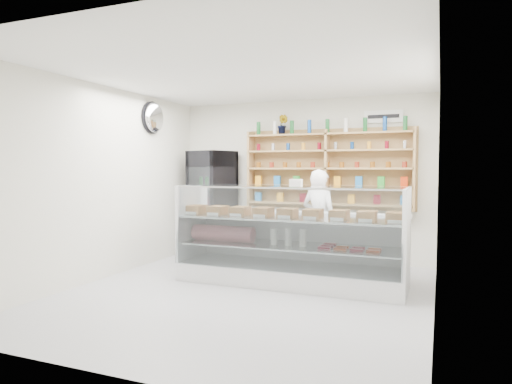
% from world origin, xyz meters
% --- Properties ---
extents(room, '(5.00, 5.00, 5.00)m').
position_xyz_m(room, '(0.00, 0.00, 1.40)').
color(room, '#9F9FA4').
rests_on(room, ground).
extents(display_counter, '(3.13, 0.94, 1.36)m').
position_xyz_m(display_counter, '(0.36, 0.72, 0.37)').
color(display_counter, white).
rests_on(display_counter, floor).
extents(shop_worker, '(0.66, 0.53, 1.59)m').
position_xyz_m(shop_worker, '(0.55, 1.64, 0.79)').
color(shop_worker, white).
rests_on(shop_worker, floor).
extents(drinks_cooler, '(0.85, 0.84, 1.92)m').
position_xyz_m(drinks_cooler, '(-1.58, 2.14, 0.96)').
color(drinks_cooler, black).
rests_on(drinks_cooler, floor).
extents(wall_shelving, '(2.84, 0.28, 1.33)m').
position_xyz_m(wall_shelving, '(0.50, 2.34, 1.59)').
color(wall_shelving, '#AB8051').
rests_on(wall_shelving, back_wall).
extents(potted_plant, '(0.22, 0.19, 0.34)m').
position_xyz_m(potted_plant, '(-0.29, 2.34, 2.37)').
color(potted_plant, '#1E6626').
rests_on(potted_plant, wall_shelving).
extents(security_mirror, '(0.15, 0.50, 0.50)m').
position_xyz_m(security_mirror, '(-2.17, 1.20, 2.45)').
color(security_mirror, silver).
rests_on(security_mirror, left_wall).
extents(wall_sign, '(0.62, 0.03, 0.20)m').
position_xyz_m(wall_sign, '(1.40, 2.47, 2.45)').
color(wall_sign, white).
rests_on(wall_sign, back_wall).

